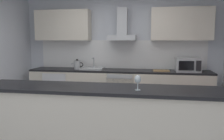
{
  "coord_description": "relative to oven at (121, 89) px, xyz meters",
  "views": [
    {
      "loc": [
        0.71,
        -3.42,
        1.57
      ],
      "look_at": [
        0.05,
        0.5,
        1.05
      ],
      "focal_mm": 36.99,
      "sensor_mm": 36.0,
      "label": 1
    }
  ],
  "objects": [
    {
      "name": "backsplash_tile",
      "position": [
        -0.06,
        0.33,
        0.77
      ],
      "size": [
        3.9,
        0.02,
        0.66
      ],
      "primitive_type": "cube",
      "color": "white"
    },
    {
      "name": "chopping_board",
      "position": [
        0.87,
        -0.02,
        0.45
      ],
      "size": [
        0.36,
        0.25,
        0.02
      ],
      "primitive_type": "cube",
      "rotation": [
        0.0,
        0.0,
        0.09
      ],
      "color": "tan",
      "rests_on": "counter_back"
    },
    {
      "name": "microwave",
      "position": [
        1.42,
        -0.03,
        0.59
      ],
      "size": [
        0.5,
        0.38,
        0.3
      ],
      "color": "#B7BABC",
      "rests_on": "counter_back"
    },
    {
      "name": "counter_back",
      "position": [
        -0.06,
        0.03,
        -0.01
      ],
      "size": [
        4.04,
        0.6,
        0.9
      ],
      "color": "beige",
      "rests_on": "ground"
    },
    {
      "name": "oven",
      "position": [
        0.0,
        0.0,
        0.0
      ],
      "size": [
        0.6,
        0.62,
        0.8
      ],
      "color": "slate",
      "rests_on": "ground"
    },
    {
      "name": "refrigerator",
      "position": [
        -1.48,
        -0.0,
        -0.03
      ],
      "size": [
        0.58,
        0.6,
        0.85
      ],
      "color": "white",
      "rests_on": "ground"
    },
    {
      "name": "ground",
      "position": [
        -0.06,
        -1.65,
        -0.47
      ],
      "size": [
        5.59,
        4.99,
        0.02
      ],
      "primitive_type": "cube",
      "color": "gray"
    },
    {
      "name": "sink",
      "position": [
        -0.66,
        0.01,
        0.47
      ],
      "size": [
        0.5,
        0.4,
        0.26
      ],
      "color": "silver",
      "rests_on": "counter_back"
    },
    {
      "name": "wall_back",
      "position": [
        -0.06,
        0.41,
        0.84
      ],
      "size": [
        5.59,
        0.12,
        2.6
      ],
      "primitive_type": "cube",
      "color": "silver",
      "rests_on": "ground"
    },
    {
      "name": "wine_glass",
      "position": [
        0.5,
        -2.41,
        0.65
      ],
      "size": [
        0.08,
        0.08,
        0.18
      ],
      "color": "silver",
      "rests_on": "counter_island"
    },
    {
      "name": "counter_island",
      "position": [
        0.09,
        -2.32,
        0.04
      ],
      "size": [
        3.27,
        0.64,
        0.99
      ],
      "color": "beige",
      "rests_on": "ground"
    },
    {
      "name": "range_hood",
      "position": [
        0.0,
        0.13,
        1.33
      ],
      "size": [
        0.62,
        0.45,
        0.72
      ],
      "color": "#B7BABC"
    },
    {
      "name": "upper_cabinets",
      "position": [
        -0.06,
        0.18,
        1.45
      ],
      "size": [
        3.99,
        0.32,
        0.7
      ],
      "color": "beige"
    },
    {
      "name": "kettle",
      "position": [
        -1.01,
        -0.03,
        0.55
      ],
      "size": [
        0.29,
        0.15,
        0.24
      ],
      "color": "#B7BABC",
      "rests_on": "counter_back"
    }
  ]
}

